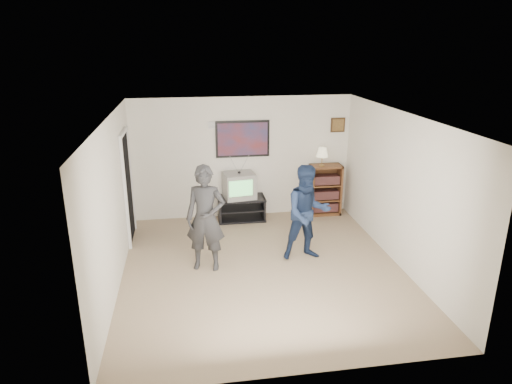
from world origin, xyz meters
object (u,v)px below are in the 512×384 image
object	(u,v)px
bookshelf	(325,190)
crt_television	(239,185)
person_tall	(206,218)
media_stand	(241,208)
person_short	(307,213)

from	to	relation	value
bookshelf	crt_television	bearing A→B (deg)	-178.44
crt_television	person_tall	bearing A→B (deg)	-118.76
media_stand	crt_television	size ratio (longest dim) A/B	1.59
media_stand	person_tall	distance (m)	2.27
media_stand	person_short	distance (m)	2.19
media_stand	person_short	xyz separation A→B (m)	(0.87, -1.92, 0.58)
person_tall	bookshelf	bearing A→B (deg)	52.04
bookshelf	person_short	xyz separation A→B (m)	(-0.92, -1.97, 0.28)
crt_television	bookshelf	bearing A→B (deg)	-5.98
media_stand	crt_television	bearing A→B (deg)	-179.46
person_short	bookshelf	bearing A→B (deg)	62.32
crt_television	person_short	distance (m)	2.13
bookshelf	person_short	distance (m)	2.20
media_stand	bookshelf	size ratio (longest dim) A/B	0.90
media_stand	crt_television	world-z (taller)	crt_television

